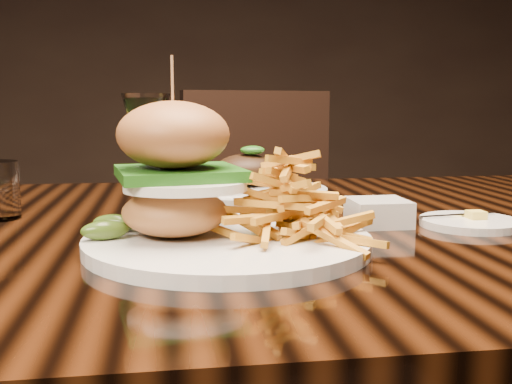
{
  "coord_description": "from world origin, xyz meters",
  "views": [
    {
      "loc": [
        -0.11,
        -0.8,
        0.91
      ],
      "look_at": [
        -0.01,
        -0.13,
        0.81
      ],
      "focal_mm": 42.0,
      "sensor_mm": 36.0,
      "label": 1
    }
  ],
  "objects": [
    {
      "name": "side_saucer",
      "position": [
        0.28,
        -0.07,
        0.76
      ],
      "size": [
        0.13,
        0.13,
        0.02
      ],
      "rotation": [
        0.0,
        0.0,
        -0.39
      ],
      "color": "silver",
      "rests_on": "dining_table"
    },
    {
      "name": "far_dish",
      "position": [
        0.02,
        0.21,
        0.77
      ],
      "size": [
        0.28,
        0.28,
        0.09
      ],
      "rotation": [
        0.0,
        0.0,
        -0.21
      ],
      "color": "silver",
      "rests_on": "dining_table"
    },
    {
      "name": "dining_table",
      "position": [
        0.0,
        0.0,
        0.67
      ],
      "size": [
        1.6,
        0.9,
        0.75
      ],
      "color": "black",
      "rests_on": "ground"
    },
    {
      "name": "burger_plate",
      "position": [
        -0.05,
        -0.15,
        0.81
      ],
      "size": [
        0.32,
        0.32,
        0.21
      ],
      "rotation": [
        0.0,
        0.0,
        -0.05
      ],
      "color": "silver",
      "rests_on": "dining_table"
    },
    {
      "name": "chair_far",
      "position": [
        0.18,
        0.89,
        0.54
      ],
      "size": [
        0.54,
        0.54,
        0.95
      ],
      "rotation": [
        0.0,
        0.0,
        0.18
      ],
      "color": "black",
      "rests_on": "ground"
    },
    {
      "name": "wine_glass",
      "position": [
        -0.14,
        0.01,
        0.88
      ],
      "size": [
        0.06,
        0.06,
        0.17
      ],
      "color": "white",
      "rests_on": "dining_table"
    },
    {
      "name": "ramekin",
      "position": [
        0.16,
        -0.05,
        0.77
      ],
      "size": [
        0.1,
        0.1,
        0.03
      ],
      "primitive_type": "cube",
      "rotation": [
        0.0,
        0.0,
        0.37
      ],
      "color": "silver",
      "rests_on": "dining_table"
    }
  ]
}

